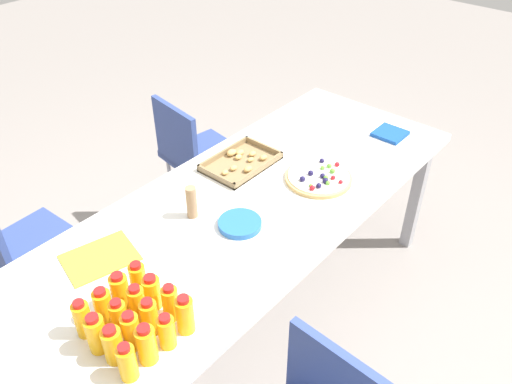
% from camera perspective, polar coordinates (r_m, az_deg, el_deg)
% --- Properties ---
extents(ground_plane, '(12.00, 12.00, 0.00)m').
position_cam_1_polar(ground_plane, '(2.71, -1.77, -14.41)').
color(ground_plane, gray).
extents(party_table, '(2.37, 0.86, 0.75)m').
position_cam_1_polar(party_table, '(2.22, -2.09, -3.18)').
color(party_table, silver).
rests_on(party_table, ground_plane).
extents(chair_far_left, '(0.42, 0.42, 0.83)m').
position_cam_1_polar(chair_far_left, '(2.61, -24.89, -5.51)').
color(chair_far_left, '#33478C').
rests_on(chair_far_left, ground_plane).
extents(chair_far_right, '(0.45, 0.45, 0.83)m').
position_cam_1_polar(chair_far_right, '(3.04, -6.77, 4.41)').
color(chair_far_right, '#33478C').
rests_on(chair_far_right, ground_plane).
extents(juice_bottle_0, '(0.06, 0.06, 0.14)m').
position_cam_1_polar(juice_bottle_0, '(1.63, -13.98, -17.72)').
color(juice_bottle_0, '#F9AE14').
rests_on(juice_bottle_0, party_table).
extents(juice_bottle_1, '(0.06, 0.06, 0.15)m').
position_cam_1_polar(juice_bottle_1, '(1.65, -11.95, -16.08)').
color(juice_bottle_1, '#F8AE14').
rests_on(juice_bottle_1, party_table).
extents(juice_bottle_2, '(0.06, 0.06, 0.13)m').
position_cam_1_polar(juice_bottle_2, '(1.68, -9.79, -14.90)').
color(juice_bottle_2, '#FAAC14').
rests_on(juice_bottle_2, party_table).
extents(juice_bottle_3, '(0.06, 0.06, 0.15)m').
position_cam_1_polar(juice_bottle_3, '(1.70, -7.81, -13.22)').
color(juice_bottle_3, '#F9AD14').
rests_on(juice_bottle_3, party_table).
extents(juice_bottle_4, '(0.06, 0.06, 0.14)m').
position_cam_1_polar(juice_bottle_4, '(1.67, -15.45, -15.88)').
color(juice_bottle_4, '#F9AD14').
rests_on(juice_bottle_4, party_table).
extents(juice_bottle_5, '(0.06, 0.06, 0.14)m').
position_cam_1_polar(juice_bottle_5, '(1.69, -13.57, -14.64)').
color(juice_bottle_5, '#FAAD14').
rests_on(juice_bottle_5, party_table).
extents(juice_bottle_6, '(0.06, 0.06, 0.14)m').
position_cam_1_polar(juice_bottle_6, '(1.72, -11.64, -13.31)').
color(juice_bottle_6, '#F9AD14').
rests_on(juice_bottle_6, party_table).
extents(juice_bottle_7, '(0.05, 0.05, 0.14)m').
position_cam_1_polar(juice_bottle_7, '(1.74, -9.39, -11.92)').
color(juice_bottle_7, '#F9AC14').
rests_on(juice_bottle_7, party_table).
extents(juice_bottle_8, '(0.06, 0.06, 0.15)m').
position_cam_1_polar(juice_bottle_8, '(1.71, -17.15, -14.66)').
color(juice_bottle_8, '#F9AE14').
rests_on(juice_bottle_8, party_table).
extents(juice_bottle_9, '(0.05, 0.05, 0.14)m').
position_cam_1_polar(juice_bottle_9, '(1.73, -14.82, -13.22)').
color(juice_bottle_9, '#F9AB14').
rests_on(juice_bottle_9, party_table).
extents(juice_bottle_10, '(0.06, 0.06, 0.15)m').
position_cam_1_polar(juice_bottle_10, '(1.76, -12.93, -11.91)').
color(juice_bottle_10, '#FAAC14').
rests_on(juice_bottle_10, party_table).
extents(juice_bottle_11, '(0.06, 0.06, 0.13)m').
position_cam_1_polar(juice_bottle_11, '(1.79, -11.37, -10.74)').
color(juice_bottle_11, '#FBAD14').
rests_on(juice_bottle_11, party_table).
extents(juice_bottle_12, '(0.05, 0.05, 0.15)m').
position_cam_1_polar(juice_bottle_12, '(1.76, -18.51, -13.09)').
color(juice_bottle_12, '#FAAA14').
rests_on(juice_bottle_12, party_table).
extents(juice_bottle_13, '(0.06, 0.06, 0.13)m').
position_cam_1_polar(juice_bottle_13, '(1.79, -16.45, -11.88)').
color(juice_bottle_13, '#FAAF14').
rests_on(juice_bottle_13, party_table).
extents(juice_bottle_14, '(0.06, 0.06, 0.15)m').
position_cam_1_polar(juice_bottle_14, '(1.80, -14.71, -10.56)').
color(juice_bottle_14, '#F9AA14').
rests_on(juice_bottle_14, party_table).
extents(juice_bottle_15, '(0.06, 0.06, 0.14)m').
position_cam_1_polar(juice_bottle_15, '(1.83, -12.83, -9.39)').
color(juice_bottle_15, '#F9AF14').
rests_on(juice_bottle_15, party_table).
extents(fruit_pizza, '(0.30, 0.30, 0.05)m').
position_cam_1_polar(fruit_pizza, '(2.36, 6.92, 1.60)').
color(fruit_pizza, tan).
rests_on(fruit_pizza, party_table).
extents(snack_tray, '(0.35, 0.24, 0.04)m').
position_cam_1_polar(snack_tray, '(2.46, -1.65, 3.31)').
color(snack_tray, olive).
rests_on(snack_tray, party_table).
extents(plate_stack, '(0.18, 0.18, 0.02)m').
position_cam_1_polar(plate_stack, '(2.09, -1.79, -3.51)').
color(plate_stack, blue).
rests_on(plate_stack, party_table).
extents(napkin_stack, '(0.15, 0.15, 0.02)m').
position_cam_1_polar(napkin_stack, '(2.78, 14.53, 6.23)').
color(napkin_stack, '#194CA5').
rests_on(napkin_stack, party_table).
extents(cardboard_tube, '(0.04, 0.04, 0.14)m').
position_cam_1_polar(cardboard_tube, '(2.12, -7.10, -1.12)').
color(cardboard_tube, '#9E7A56').
rests_on(cardboard_tube, party_table).
extents(paper_folder, '(0.30, 0.26, 0.01)m').
position_cam_1_polar(paper_folder, '(2.04, -16.78, -6.92)').
color(paper_folder, yellow).
rests_on(paper_folder, party_table).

